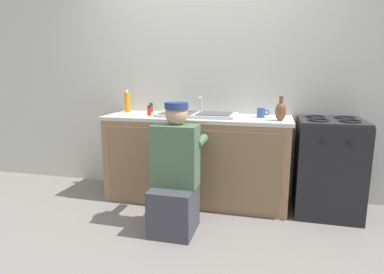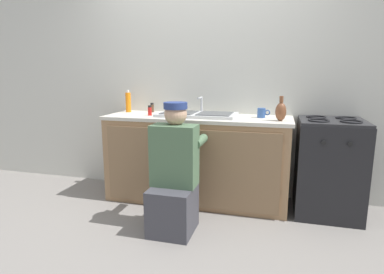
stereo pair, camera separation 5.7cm
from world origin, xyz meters
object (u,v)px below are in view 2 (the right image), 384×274
Objects in this scene: coffee_mug at (262,113)px; sink_double_basin at (197,114)px; vase_decorative at (281,111)px; plumber_person at (174,179)px; spice_bottle_red at (150,111)px; soap_bottle_orange at (128,102)px; stove_range at (329,167)px; spice_bottle_pepper at (152,108)px.

sink_double_basin is at bearing -174.51° from coffee_mug.
coffee_mug is at bearing 134.65° from vase_decorative.
plumber_person is 1.14m from coffee_mug.
soap_bottle_orange reaches higher than spice_bottle_red.
coffee_mug is (-0.65, 0.06, 0.49)m from stove_range.
coffee_mug is at bearing 5.49° from sink_double_basin.
soap_bottle_orange is at bearing 170.64° from sink_double_basin.
spice_bottle_pepper is (-1.23, 0.14, 0.00)m from coffee_mug.
plumber_person is 8.76× the size of coffee_mug.
soap_bottle_orange is (-0.84, 0.14, 0.09)m from sink_double_basin.
soap_bottle_orange is at bearing 177.05° from coffee_mug.
spice_bottle_red reaches higher than stove_range.
soap_bottle_orange is (-2.14, 0.14, 0.56)m from stove_range.
soap_bottle_orange is (-0.83, 0.86, 0.56)m from plumber_person.
stove_range is (1.30, -0.00, -0.46)m from sink_double_basin.
plumber_person is at bearing -53.44° from spice_bottle_red.
plumber_person is 1.17m from vase_decorative.
spice_bottle_pepper is (-1.88, 0.20, 0.50)m from stove_range.
plumber_person is 4.42× the size of soap_bottle_orange.
stove_range is at bearing -0.10° from sink_double_basin.
sink_double_basin reaches higher than coffee_mug.
vase_decorative is (1.41, -0.32, 0.04)m from spice_bottle_pepper.
soap_bottle_orange reaches higher than plumber_person.
plumber_person is 4.80× the size of vase_decorative.
sink_double_basin reaches higher than stove_range.
sink_double_basin is 0.61m from spice_bottle_pepper.
plumber_person is at bearing -91.40° from sink_double_basin.
soap_bottle_orange reaches higher than vase_decorative.
vase_decorative reaches higher than plumber_person.
sink_double_basin is 0.72× the size of plumber_person.
vase_decorative reaches higher than stove_range.
plumber_person reaches higher than spice_bottle_red.
sink_double_basin is at bearing 8.75° from spice_bottle_red.
vase_decorative is (0.83, -0.12, 0.07)m from sink_double_basin.
coffee_mug is (0.67, 0.78, 0.49)m from plumber_person.
sink_double_basin is 3.48× the size of vase_decorative.
plumber_person is 10.52× the size of spice_bottle_pepper.
spice_bottle_red is at bearing -177.64° from stove_range.
sink_double_basin is 0.84m from vase_decorative.
coffee_mug is 1.20× the size of spice_bottle_pepper.
plumber_person reaches higher than stove_range.
spice_bottle_red is (-0.48, 0.64, 0.50)m from plumber_person.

